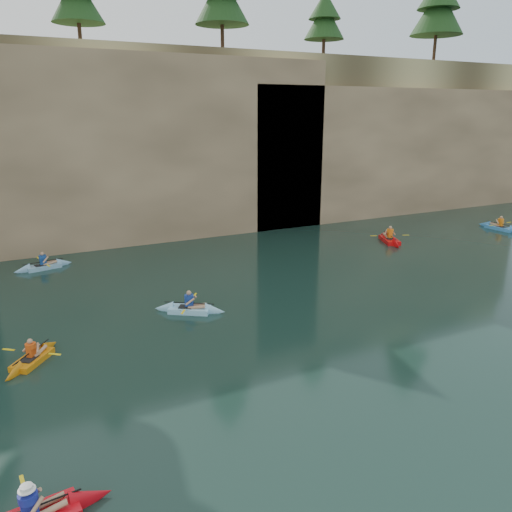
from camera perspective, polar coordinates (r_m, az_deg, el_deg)
name	(u,v)px	position (r m, az deg, el deg)	size (l,w,h in m)	color
ground	(324,470)	(12.36, 7.78, -23.12)	(160.00, 160.00, 0.00)	black
cliff	(90,138)	(38.24, -18.43, 12.72)	(70.00, 16.00, 12.00)	tan
cliff_slab_center	(145,148)	(31.39, -12.62, 12.00)	(24.00, 2.40, 11.40)	tan
cliff_slab_east	(400,150)	(41.14, 16.15, 11.58)	(26.00, 2.40, 9.84)	tan
sea_cave_center	(46,226)	(30.42, -22.86, 3.17)	(3.50, 1.00, 3.20)	black
sea_cave_east	(267,196)	(34.03, 1.26, 6.82)	(5.00, 1.00, 4.50)	black
kayaker_orange	(32,359)	(17.94, -24.20, -10.65)	(2.14, 2.53, 1.03)	orange
kayaker_ltblue_near	(189,309)	(20.38, -7.61, -6.01)	(2.80, 2.18, 1.14)	#93D4F6
kayaker_red_far	(389,240)	(32.01, 15.01, 1.83)	(2.32, 3.45, 1.25)	red
kayaker_ltblue_mid	(44,266)	(27.88, -23.11, -1.08)	(3.00, 2.18, 1.11)	#7EB0D3
kayaker_blue_east	(500,228)	(38.05, 26.10, 2.94)	(2.33, 3.35, 1.18)	#4090DC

